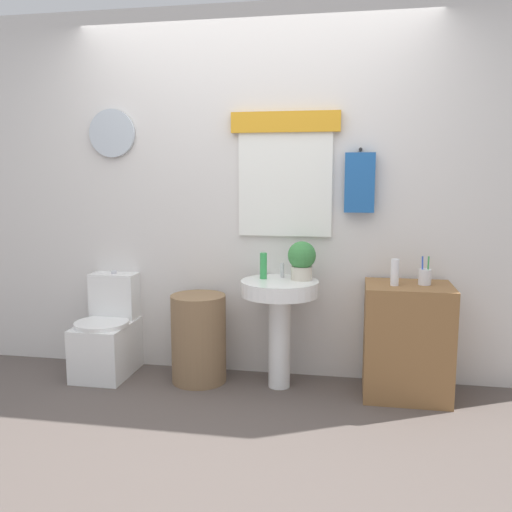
% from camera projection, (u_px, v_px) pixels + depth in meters
% --- Properties ---
extents(ground_plane, '(8.00, 8.00, 0.00)m').
position_uv_depth(ground_plane, '(215.00, 442.00, 2.96)').
color(ground_plane, '#564C47').
extents(back_wall, '(4.40, 0.18, 2.60)m').
position_uv_depth(back_wall, '(254.00, 194.00, 3.88)').
color(back_wall, silver).
rests_on(back_wall, ground_plane).
extents(toilet, '(0.38, 0.51, 0.74)m').
position_uv_depth(toilet, '(108.00, 336.00, 3.96)').
color(toilet, white).
rests_on(toilet, ground_plane).
extents(laundry_hamper, '(0.38, 0.38, 0.62)m').
position_uv_depth(laundry_hamper, '(199.00, 338.00, 3.80)').
color(laundry_hamper, '#846647').
rests_on(laundry_hamper, ground_plane).
extents(pedestal_sink, '(0.52, 0.52, 0.74)m').
position_uv_depth(pedestal_sink, '(280.00, 307.00, 3.66)').
color(pedestal_sink, white).
rests_on(pedestal_sink, ground_plane).
extents(faucet, '(0.03, 0.03, 0.10)m').
position_uv_depth(faucet, '(282.00, 270.00, 3.75)').
color(faucet, silver).
rests_on(faucet, pedestal_sink).
extents(wooden_cabinet, '(0.55, 0.44, 0.74)m').
position_uv_depth(wooden_cabinet, '(407.00, 341.00, 3.54)').
color(wooden_cabinet, olive).
rests_on(wooden_cabinet, ground_plane).
extents(soap_bottle, '(0.05, 0.05, 0.18)m').
position_uv_depth(soap_bottle, '(263.00, 266.00, 3.69)').
color(soap_bottle, green).
rests_on(soap_bottle, pedestal_sink).
extents(potted_plant, '(0.19, 0.19, 0.26)m').
position_uv_depth(potted_plant, '(302.00, 259.00, 3.65)').
color(potted_plant, beige).
rests_on(potted_plant, pedestal_sink).
extents(lotion_bottle, '(0.05, 0.05, 0.17)m').
position_uv_depth(lotion_bottle, '(395.00, 272.00, 3.45)').
color(lotion_bottle, white).
rests_on(lotion_bottle, wooden_cabinet).
extents(toothbrush_cup, '(0.08, 0.08, 0.19)m').
position_uv_depth(toothbrush_cup, '(425.00, 277.00, 3.48)').
color(toothbrush_cup, silver).
rests_on(toothbrush_cup, wooden_cabinet).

